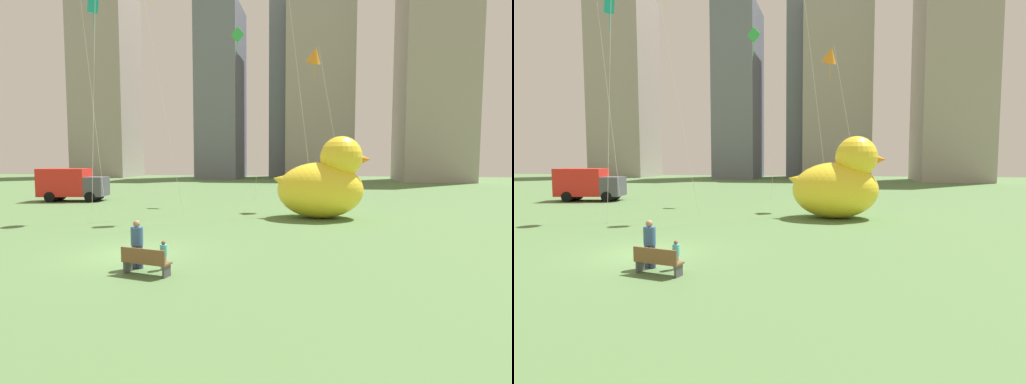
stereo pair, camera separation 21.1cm
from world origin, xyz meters
The scene contains 10 objects.
ground_plane centered at (0.00, 0.00, 0.00)m, with size 140.00×140.00×0.00m, color #537743.
park_bench centered at (1.75, -2.72, 0.48)m, with size 1.75×0.84×0.90m.
person_adult centered at (1.14, -1.97, 0.93)m, with size 0.41×0.41×1.68m.
person_child centered at (2.10, -2.00, 0.55)m, with size 0.25×0.25×1.00m.
giant_inflatable_duck centered at (7.74, 10.91, 2.19)m, with size 6.21×3.98×5.15m.
box_truck centered at (-13.91, 17.97, 1.44)m, with size 5.86×3.15×2.85m.
city_skyline centered at (-0.79, 59.89, 17.22)m, with size 70.76×18.93×37.54m.
kite_green centered at (0.90, 19.28, 13.23)m, with size 3.25×3.70×14.63m.
kite_teal centered at (-8.03, 12.00, 14.20)m, with size 1.26×1.25×14.93m.
kite_orange centered at (7.08, 16.14, 11.34)m, with size 3.41×3.45×12.07m.
Camera 2 is at (7.35, -15.03, 3.82)m, focal length 28.61 mm.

